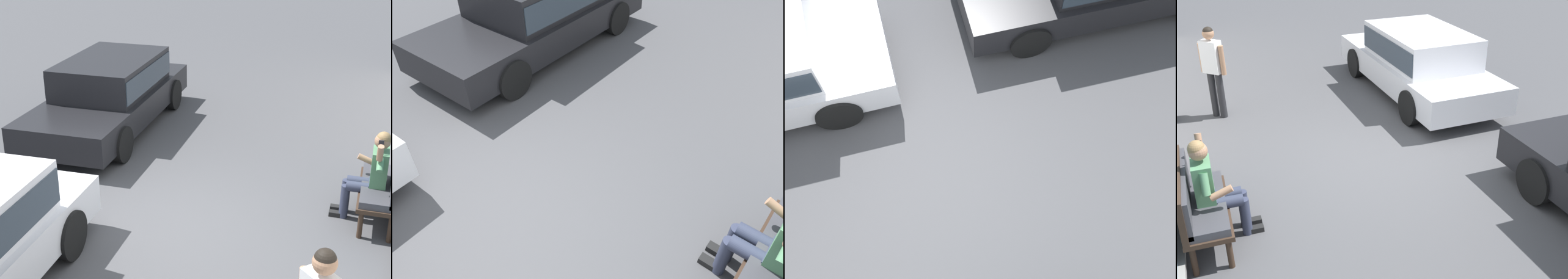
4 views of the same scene
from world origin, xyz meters
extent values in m
plane|color=#424244|center=(0.00, 0.00, 0.00)|extent=(60.00, 60.00, 0.00)
cylinder|color=#332319|center=(-0.50, 3.00, 0.20)|extent=(0.07, 0.07, 0.40)
cylinder|color=#332319|center=(-0.50, 2.61, 0.20)|extent=(0.07, 0.07, 0.40)
cylinder|color=#332319|center=(-1.75, 2.61, 0.20)|extent=(0.07, 0.07, 0.40)
cube|color=#332319|center=(-1.12, 2.81, 0.43)|extent=(1.41, 0.55, 0.06)
cube|color=#38383D|center=(-1.12, 2.81, 0.51)|extent=(1.35, 0.49, 0.10)
cylinder|color=#2D3347|center=(-1.00, 2.57, 0.51)|extent=(0.15, 0.42, 0.15)
cylinder|color=#2D3347|center=(-1.00, 2.36, 0.25)|extent=(0.12, 0.12, 0.51)
cube|color=black|center=(-1.00, 2.28, 0.04)|extent=(0.10, 0.24, 0.07)
cylinder|color=#2D3347|center=(-1.18, 2.57, 0.51)|extent=(0.15, 0.42, 0.15)
cylinder|color=#2D3347|center=(-1.18, 2.36, 0.25)|extent=(0.12, 0.12, 0.51)
cube|color=black|center=(-1.18, 2.28, 0.04)|extent=(0.10, 0.24, 0.07)
cube|color=#2D3347|center=(-1.09, 2.78, 0.51)|extent=(0.34, 0.24, 0.14)
cube|color=#4C7F56|center=(-1.09, 2.78, 0.79)|extent=(0.38, 0.22, 0.56)
sphere|color=#A37556|center=(-1.09, 2.78, 1.21)|extent=(0.22, 0.22, 0.22)
sphere|color=olive|center=(-1.09, 2.79, 1.24)|extent=(0.20, 0.20, 0.20)
cylinder|color=#4C7F56|center=(-1.33, 2.76, 0.90)|extent=(0.20, 0.10, 0.28)
cylinder|color=#A37556|center=(-1.38, 2.60, 0.78)|extent=(0.08, 0.27, 0.17)
cylinder|color=#4C7F56|center=(-0.85, 2.78, 0.97)|extent=(0.25, 0.10, 0.22)
cylinder|color=#A37556|center=(-0.78, 2.76, 1.16)|extent=(0.16, 0.08, 0.25)
cube|color=#232328|center=(-0.95, 2.76, 1.20)|extent=(0.02, 0.07, 0.15)
cube|color=black|center=(-3.22, -2.36, 0.50)|extent=(4.64, 1.89, 0.52)
cube|color=black|center=(-3.40, -2.37, 1.07)|extent=(2.43, 1.63, 0.62)
cube|color=#28333D|center=(-3.40, -2.37, 1.07)|extent=(2.38, 1.66, 0.44)
cylinder|color=black|center=(-1.82, -1.48, 0.32)|extent=(0.65, 0.19, 0.65)
cylinder|color=black|center=(-1.78, -3.19, 0.32)|extent=(0.65, 0.19, 0.65)
cylinder|color=black|center=(-4.66, -1.54, 0.32)|extent=(0.65, 0.19, 0.65)
cylinder|color=black|center=(-4.63, -3.25, 0.32)|extent=(0.65, 0.19, 0.65)
cylinder|color=black|center=(1.10, -0.90, 0.33)|extent=(0.66, 0.20, 0.65)
sphere|color=#A37556|center=(2.68, 2.37, 1.60)|extent=(0.21, 0.21, 0.21)
sphere|color=black|center=(2.68, 2.37, 1.64)|extent=(0.19, 0.19, 0.19)
camera|label=1|loc=(6.87, 2.60, 4.37)|focal=55.00mm
camera|label=2|loc=(1.39, 2.60, 3.53)|focal=35.00mm
camera|label=3|loc=(-0.11, 2.60, 6.39)|focal=45.00mm
camera|label=4|loc=(-6.40, 2.60, 3.87)|focal=45.00mm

